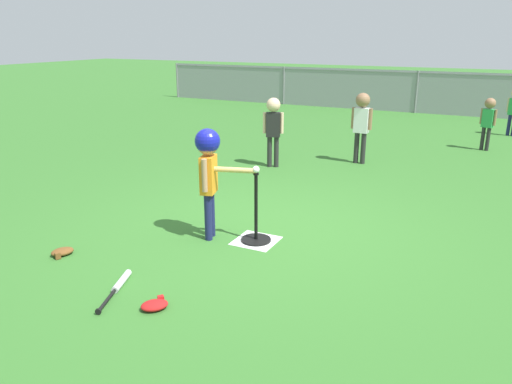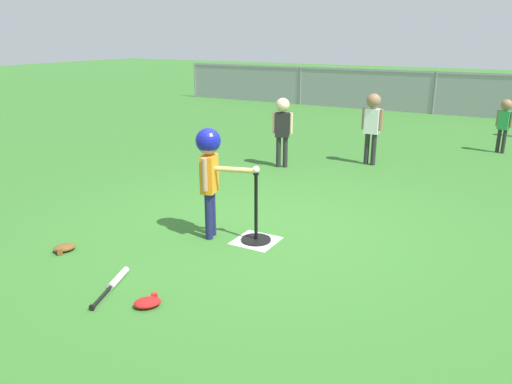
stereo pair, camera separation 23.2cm
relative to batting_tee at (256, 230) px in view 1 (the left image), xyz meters
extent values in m
plane|color=#336B28|center=(-0.02, 0.35, -0.13)|extent=(60.00, 60.00, 0.00)
cube|color=white|center=(0.00, 0.00, -0.12)|extent=(0.44, 0.44, 0.01)
cylinder|color=black|center=(0.00, 0.00, -0.11)|extent=(0.32, 0.32, 0.03)
cylinder|color=black|center=(0.00, 0.00, 0.26)|extent=(0.04, 0.04, 0.73)
cylinder|color=black|center=(0.00, 0.00, 0.62)|extent=(0.06, 0.06, 0.02)
sphere|color=white|center=(0.00, 0.00, 0.67)|extent=(0.07, 0.07, 0.07)
cylinder|color=#191E4C|center=(-0.50, -0.08, 0.13)|extent=(0.08, 0.08, 0.51)
cylinder|color=#191E4C|center=(-0.47, -0.19, 0.13)|extent=(0.08, 0.08, 0.51)
cube|color=orange|center=(-0.49, -0.14, 0.59)|extent=(0.19, 0.26, 0.40)
cylinder|color=tan|center=(-0.53, 0.00, 0.61)|extent=(0.06, 0.06, 0.34)
cylinder|color=tan|center=(-0.45, -0.27, 0.61)|extent=(0.06, 0.06, 0.34)
sphere|color=tan|center=(-0.49, -0.14, 0.91)|extent=(0.23, 0.23, 0.23)
sphere|color=#141999|center=(-0.49, -0.14, 0.94)|extent=(0.26, 0.26, 0.26)
cylinder|color=#DBB266|center=(-0.28, -0.08, 0.65)|extent=(0.59, 0.22, 0.06)
cylinder|color=#262626|center=(2.00, 5.78, 0.09)|extent=(0.07, 0.07, 0.44)
cylinder|color=#262626|center=(1.91, 5.82, 0.09)|extent=(0.07, 0.07, 0.44)
cube|color=green|center=(1.96, 5.80, 0.48)|extent=(0.22, 0.17, 0.34)
cylinder|color=#8C6647|center=(2.07, 5.76, 0.51)|extent=(0.05, 0.05, 0.29)
cylinder|color=#8C6647|center=(1.84, 5.84, 0.51)|extent=(0.05, 0.05, 0.29)
sphere|color=#8C6647|center=(1.96, 5.80, 0.76)|extent=(0.20, 0.20, 0.20)
cylinder|color=#191E4C|center=(2.35, 7.59, 0.10)|extent=(0.07, 0.07, 0.45)
cylinder|color=beige|center=(2.27, 7.61, 0.53)|extent=(0.05, 0.05, 0.30)
cylinder|color=#262626|center=(0.15, 3.77, 0.14)|extent=(0.08, 0.08, 0.53)
cylinder|color=#262626|center=(0.04, 3.77, 0.14)|extent=(0.08, 0.08, 0.53)
cube|color=white|center=(0.09, 3.77, 0.61)|extent=(0.24, 0.15, 0.41)
cylinder|color=#8C6647|center=(0.24, 3.77, 0.64)|extent=(0.06, 0.06, 0.35)
cylinder|color=#8C6647|center=(-0.05, 3.77, 0.64)|extent=(0.06, 0.06, 0.35)
sphere|color=#8C6647|center=(0.09, 3.77, 0.94)|extent=(0.24, 0.24, 0.24)
cylinder|color=#262626|center=(-1.08, 2.92, 0.13)|extent=(0.08, 0.08, 0.51)
cylinder|color=#262626|center=(-1.18, 2.88, 0.13)|extent=(0.08, 0.08, 0.51)
cube|color=black|center=(-1.13, 2.90, 0.58)|extent=(0.26, 0.21, 0.39)
cylinder|color=beige|center=(-1.00, 2.95, 0.61)|extent=(0.06, 0.06, 0.34)
cylinder|color=beige|center=(-1.26, 2.85, 0.61)|extent=(0.06, 0.06, 0.34)
sphere|color=beige|center=(-1.13, 2.90, 0.90)|extent=(0.23, 0.23, 0.23)
cylinder|color=silver|center=(-0.64, -1.39, -0.10)|extent=(0.17, 0.34, 0.06)
cylinder|color=black|center=(-0.52, -1.70, -0.10)|extent=(0.14, 0.33, 0.03)
cylinder|color=black|center=(-0.46, -1.86, -0.10)|extent=(0.05, 0.03, 0.05)
ellipsoid|color=brown|center=(-1.58, -1.18, -0.09)|extent=(0.24, 0.27, 0.07)
cube|color=brown|center=(-1.55, -1.27, -0.09)|extent=(0.06, 0.06, 0.06)
ellipsoid|color=#B21919|center=(-0.12, -1.59, -0.09)|extent=(0.27, 0.27, 0.07)
cube|color=#B21919|center=(-0.13, -1.50, -0.09)|extent=(0.06, 0.06, 0.06)
cylinder|color=slate|center=(-8.02, 10.02, 0.45)|extent=(0.06, 0.06, 1.15)
cylinder|color=slate|center=(-4.02, 10.02, 0.45)|extent=(0.06, 0.06, 1.15)
cylinder|color=slate|center=(-0.02, 10.02, 0.45)|extent=(0.06, 0.06, 1.15)
cube|color=gray|center=(-0.02, 10.02, 0.97)|extent=(16.00, 0.03, 0.03)
cube|color=gray|center=(-0.02, 10.02, 0.45)|extent=(16.00, 0.01, 1.15)
camera|label=1|loc=(2.17, -4.36, 1.99)|focal=34.68mm
camera|label=2|loc=(2.37, -4.25, 1.99)|focal=34.68mm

